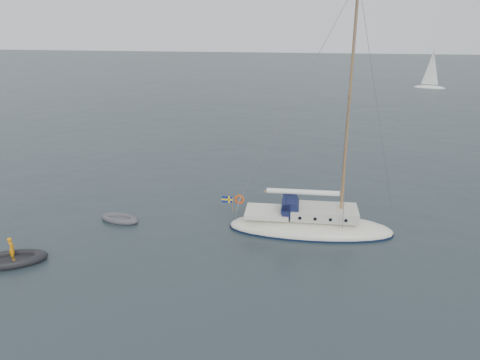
# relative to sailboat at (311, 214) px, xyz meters

# --- Properties ---
(ground) EXTENTS (300.00, 300.00, 0.00)m
(ground) POSITION_rel_sailboat_xyz_m (-2.99, -2.66, -1.12)
(ground) COLOR black
(ground) RESTS_ON ground
(sailboat) EXTENTS (10.42, 3.12, 14.84)m
(sailboat) POSITION_rel_sailboat_xyz_m (0.00, 0.00, 0.00)
(sailboat) COLOR white
(sailboat) RESTS_ON ground
(dinghy) EXTENTS (2.65, 1.20, 0.38)m
(dinghy) POSITION_rel_sailboat_xyz_m (-12.09, -0.28, -0.96)
(dinghy) COLOR #4E4E53
(dinghy) RESTS_ON ground
(rib) EXTENTS (3.83, 1.74, 1.50)m
(rib) POSITION_rel_sailboat_xyz_m (-15.79, -6.29, -0.89)
(rib) COLOR black
(rib) RESTS_ON ground
(distant_yacht_c) EXTENTS (5.44, 2.90, 7.21)m
(distant_yacht_c) POSITION_rel_sailboat_xyz_m (21.15, 63.86, 1.96)
(distant_yacht_c) COLOR silver
(distant_yacht_c) RESTS_ON ground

